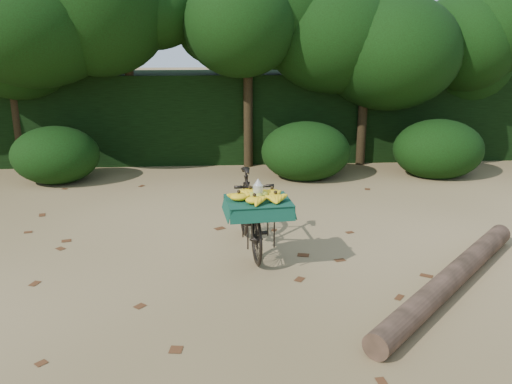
{
  "coord_description": "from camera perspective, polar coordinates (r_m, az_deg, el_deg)",
  "views": [
    {
      "loc": [
        -0.12,
        -5.36,
        2.56
      ],
      "look_at": [
        0.33,
        0.79,
        0.77
      ],
      "focal_mm": 38.0,
      "sensor_mm": 36.0,
      "label": 1
    }
  ],
  "objects": [
    {
      "name": "bush_clumps",
      "position": [
        9.91,
        -0.47,
        3.93
      ],
      "size": [
        8.8,
        1.7,
        0.9
      ],
      "primitive_type": null,
      "color": "black",
      "rests_on": "ground"
    },
    {
      "name": "tree_row",
      "position": [
        10.89,
        -7.13,
        13.16
      ],
      "size": [
        14.5,
        2.0,
        4.0
      ],
      "primitive_type": null,
      "color": "black",
      "rests_on": "ground"
    },
    {
      "name": "hedge_backdrop",
      "position": [
        11.78,
        -3.57,
        8.09
      ],
      "size": [
        26.0,
        1.8,
        1.8
      ],
      "primitive_type": "cube",
      "color": "black",
      "rests_on": "ground"
    },
    {
      "name": "fallen_log",
      "position": [
        6.07,
        19.9,
        -8.51
      ],
      "size": [
        2.51,
        2.62,
        0.24
      ],
      "primitive_type": "cylinder",
      "rotation": [
        1.57,
        0.0,
        -0.76
      ],
      "color": "brown",
      "rests_on": "ground"
    },
    {
      "name": "leaf_litter",
      "position": [
        6.53,
        -2.79,
        -6.83
      ],
      "size": [
        7.0,
        7.3,
        0.01
      ],
      "primitive_type": null,
      "color": "#522C16",
      "rests_on": "ground"
    },
    {
      "name": "ground",
      "position": [
        5.94,
        -2.62,
        -9.33
      ],
      "size": [
        80.0,
        80.0,
        0.0
      ],
      "primitive_type": "plane",
      "color": "tan",
      "rests_on": "ground"
    },
    {
      "name": "vendor_bicycle",
      "position": [
        6.57,
        -0.64,
        -2.02
      ],
      "size": [
        0.75,
        1.75,
        0.98
      ],
      "rotation": [
        0.0,
        0.0,
        0.1
      ],
      "color": "black",
      "rests_on": "ground"
    }
  ]
}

